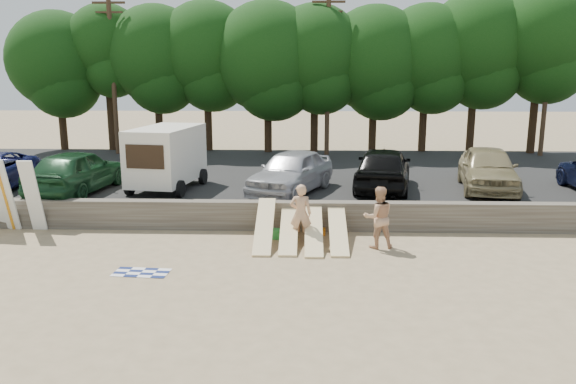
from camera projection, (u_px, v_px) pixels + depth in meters
The scene contains 21 objects.
ground at pixel (276, 258), 16.53m from camera, with size 120.00×120.00×0.00m, color tan.
seawall at pixel (281, 215), 19.35m from camera, with size 44.00×0.50×1.00m, color #6B6356.
parking_lot at pixel (288, 179), 26.71m from camera, with size 44.00×14.50×0.70m, color #282828.
treeline at pixel (304, 52), 32.15m from camera, with size 33.39×6.76×9.36m.
utility_poles at pixel (328, 70), 30.93m from camera, with size 25.80×0.26×9.00m.
box_trailer at pixel (167, 155), 22.34m from camera, with size 2.73×4.19×2.50m.
car_1 at pixel (76, 171), 21.77m from camera, with size 2.05×5.10×1.74m, color #153B1F.
car_2 at pixel (291, 172), 21.83m from camera, with size 1.99×4.94×1.68m, color #B3B3B8.
car_3 at pixel (383, 168), 22.37m from camera, with size 2.08×5.18×1.77m, color black.
car_4 at pixel (488, 168), 22.36m from camera, with size 2.05×5.09×1.74m, color #9A8C62.
surfboard_upright_4 at pixel (5, 195), 18.96m from camera, with size 0.50×0.06×2.60m, color white.
surfboard_upright_5 at pixel (32, 196), 18.86m from camera, with size 0.50×0.06×2.60m, color white.
surfboard_low_0 at pixel (264, 226), 17.81m from camera, with size 0.56×3.00×0.07m, color #F9DC9D.
surfboard_low_1 at pixel (289, 229), 17.88m from camera, with size 0.56×3.00×0.07m, color #F9DC9D.
surfboard_low_2 at pixel (314, 230), 17.73m from camera, with size 0.56×3.00×0.07m, color #F9DC9D.
surfboard_low_3 at pixel (338, 230), 17.80m from camera, with size 0.56×3.00×0.07m, color #F9DC9D.
beachgoer_a at pixel (301, 213), 17.82m from camera, with size 0.69×0.46×1.90m, color tan.
beachgoer_b at pixel (378, 217), 17.28m from camera, with size 0.94×0.73×1.94m, color tan.
cooler at pixel (277, 234), 18.37m from camera, with size 0.38×0.30×0.32m, color green.
gear_bag at pixel (321, 232), 18.80m from camera, with size 0.30×0.25×0.22m, color orange.
beach_towel at pixel (141, 273), 15.30m from camera, with size 1.50×1.50×0.00m, color white.
Camera 1 is at (0.87, -15.71, 5.42)m, focal length 35.00 mm.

